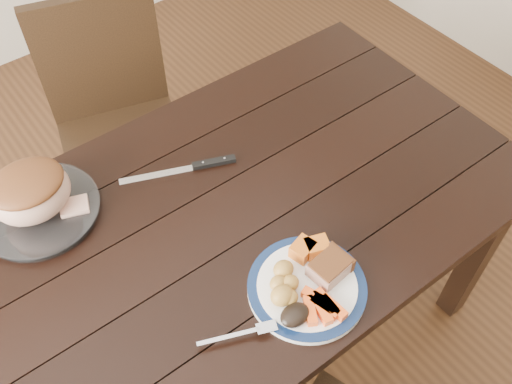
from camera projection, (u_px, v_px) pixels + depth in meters
ground at (235, 339)px, 2.04m from camera, size 4.00×4.00×0.00m
dining_table at (228, 235)px, 1.53m from camera, size 1.61×0.92×0.75m
chair_far at (117, 115)px, 2.02m from camera, size 0.52×0.53×0.93m
dinner_plate at (307, 288)px, 1.32m from camera, size 0.28×0.28×0.02m
plate_rim at (307, 286)px, 1.31m from camera, size 0.28×0.28×0.02m
serving_platter at (40, 211)px, 1.45m from camera, size 0.30×0.30×0.02m
pork_slice at (329, 268)px, 1.31m from camera, size 0.10×0.08×0.04m
roasted_potatoes at (284, 286)px, 1.28m from camera, size 0.10×0.10×0.05m
carrot_batons at (322, 306)px, 1.26m from camera, size 0.09×0.11×0.02m
pumpkin_wedges at (310, 248)px, 1.35m from camera, size 0.10×0.07×0.04m
dark_mushroom at (295, 315)px, 1.24m from camera, size 0.07×0.05×0.03m
fork at (243, 333)px, 1.23m from camera, size 0.17×0.08×0.00m
roast_joint at (31, 193)px, 1.40m from camera, size 0.20×0.17×0.13m
cut_slice at (75, 207)px, 1.44m from camera, size 0.09×0.08×0.02m
carving_knife at (200, 165)px, 1.56m from camera, size 0.30×0.14×0.01m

